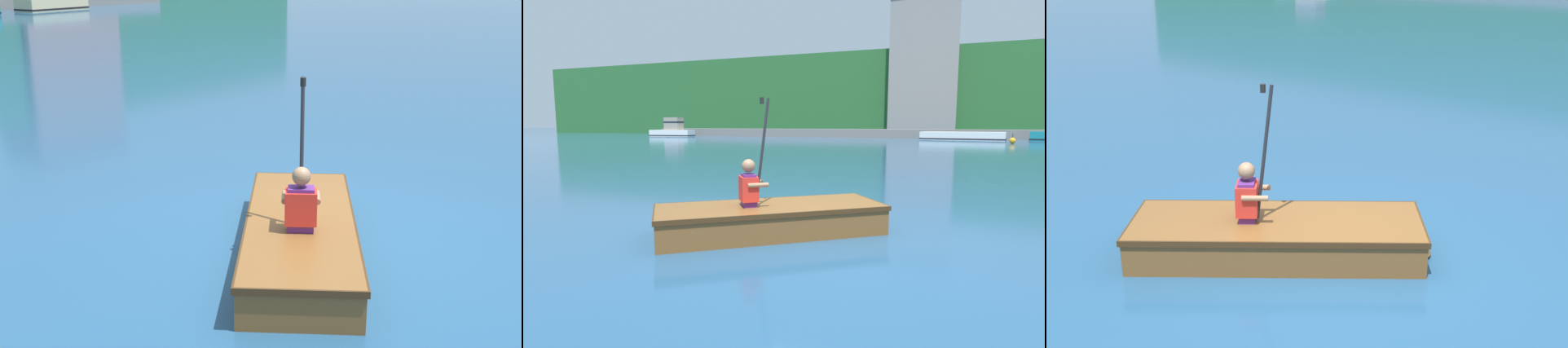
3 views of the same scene
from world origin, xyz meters
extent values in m
plane|color=navy|center=(0.00, 0.00, 0.00)|extent=(300.00, 300.00, 0.00)
cube|color=brown|center=(-0.62, -0.15, 0.19)|extent=(2.92, 2.55, 0.38)
cube|color=#432A13|center=(-0.62, -0.15, 0.35)|extent=(2.98, 2.60, 0.06)
cube|color=#432A13|center=(-0.62, -0.15, 0.34)|extent=(2.49, 2.16, 0.02)
cone|color=brown|center=(0.50, 0.68, 0.21)|extent=(0.50, 0.50, 0.34)
cube|color=brown|center=(-0.79, -0.28, 0.33)|extent=(0.70, 0.86, 0.03)
cube|color=#592672|center=(-0.85, -0.32, 0.59)|extent=(0.27, 0.29, 0.42)
cube|color=red|center=(-0.85, -0.32, 0.61)|extent=(0.34, 0.36, 0.31)
sphere|color=#997051|center=(-0.85, -0.32, 0.91)|extent=(0.17, 0.17, 0.17)
cylinder|color=#997051|center=(-0.69, -0.39, 0.67)|extent=(0.24, 0.20, 0.06)
cylinder|color=#997051|center=(-0.87, -0.15, 0.67)|extent=(0.24, 0.20, 0.06)
cylinder|color=#232328|center=(-0.70, -0.21, 1.08)|extent=(0.19, 0.15, 1.36)
cylinder|color=black|center=(-0.70, -0.21, 1.73)|extent=(0.05, 0.05, 0.08)
camera|label=1|loc=(-5.34, -3.64, 2.69)|focal=45.00mm
camera|label=2|loc=(1.37, -4.98, 1.43)|focal=28.00mm
camera|label=3|loc=(3.32, -4.72, 3.01)|focal=45.00mm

